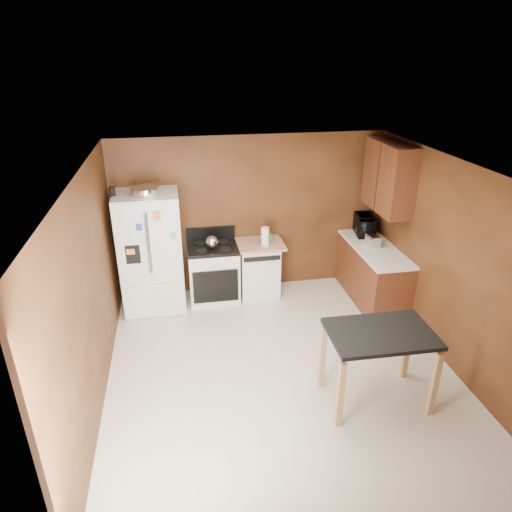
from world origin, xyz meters
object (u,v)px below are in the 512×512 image
object	(u,v)px
refrigerator	(151,252)
roasting_pan	(145,191)
green_canister	(270,237)
island	(380,343)
paper_towel	(265,237)
dishwasher	(258,268)
toaster	(373,241)
kettle	(212,242)
pen_cup	(112,191)
microwave	(364,225)
gas_range	(213,272)

from	to	relation	value
refrigerator	roasting_pan	bearing A→B (deg)	-88.32
green_canister	island	size ratio (longest dim) A/B	0.09
roasting_pan	paper_towel	distance (m)	1.89
dishwasher	toaster	bearing A→B (deg)	-14.70
kettle	paper_towel	distance (m)	0.81
roasting_pan	toaster	distance (m)	3.45
roasting_pan	pen_cup	world-z (taller)	pen_cup
microwave	refrigerator	bearing A→B (deg)	102.00
green_canister	microwave	size ratio (longest dim) A/B	0.20
microwave	island	size ratio (longest dim) A/B	0.45
microwave	island	distance (m)	2.88
green_canister	pen_cup	bearing A→B (deg)	-174.82
kettle	gas_range	distance (m)	0.54
microwave	dishwasher	xyz separation A→B (m)	(-1.75, -0.06, -0.59)
toaster	kettle	bearing A→B (deg)	164.87
paper_towel	toaster	distance (m)	1.64
microwave	dishwasher	bearing A→B (deg)	101.49
paper_towel	gas_range	distance (m)	0.99
paper_towel	toaster	bearing A→B (deg)	-11.61
toaster	island	distance (m)	2.38
kettle	paper_towel	size ratio (longest dim) A/B	0.69
kettle	island	xyz separation A→B (m)	(1.57, -2.55, -0.24)
paper_towel	island	bearing A→B (deg)	-73.47
microwave	green_canister	bearing A→B (deg)	98.78
microwave	island	xyz separation A→B (m)	(-0.92, -2.72, -0.28)
pen_cup	paper_towel	distance (m)	2.30
refrigerator	gas_range	world-z (taller)	refrigerator
pen_cup	refrigerator	bearing A→B (deg)	5.22
gas_range	toaster	bearing A→B (deg)	-9.87
paper_towel	microwave	xyz separation A→B (m)	(1.67, 0.17, 0.01)
pen_cup	dishwasher	world-z (taller)	pen_cup
gas_range	dishwasher	world-z (taller)	gas_range
dishwasher	island	world-z (taller)	island
green_canister	toaster	world-z (taller)	toaster
toaster	refrigerator	bearing A→B (deg)	166.75
pen_cup	green_canister	size ratio (longest dim) A/B	1.23
kettle	microwave	world-z (taller)	microwave
island	kettle	bearing A→B (deg)	121.50
paper_towel	refrigerator	size ratio (longest dim) A/B	0.16
green_canister	dishwasher	bearing A→B (deg)	-157.50
refrigerator	dishwasher	size ratio (longest dim) A/B	2.02
toaster	paper_towel	bearing A→B (deg)	161.31
roasting_pan	dishwasher	world-z (taller)	roasting_pan
roasting_pan	microwave	xyz separation A→B (m)	(3.38, 0.18, -0.81)
green_canister	refrigerator	world-z (taller)	refrigerator
toaster	dishwasher	size ratio (longest dim) A/B	0.27
island	toaster	bearing A→B (deg)	68.88
refrigerator	paper_towel	bearing A→B (deg)	-0.94
roasting_pan	kettle	size ratio (longest dim) A/B	1.98
toaster	gas_range	world-z (taller)	gas_range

